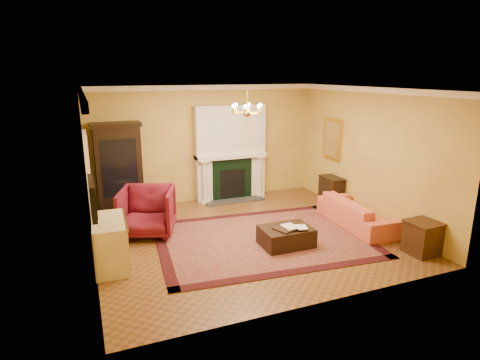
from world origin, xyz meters
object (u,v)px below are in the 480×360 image
wingback_armchair (147,209)px  coral_sofa (357,208)px  pedestal_table (129,206)px  commode (110,243)px  console_table (331,192)px  end_table (422,238)px  leather_ottoman (286,236)px  china_cabinet (119,170)px

wingback_armchair → coral_sofa: size_ratio=0.52×
pedestal_table → commode: 2.13m
pedestal_table → console_table: console_table is taller
commode → end_table: bearing=-14.4°
pedestal_table → leather_ottoman: bearing=-42.1°
console_table → wingback_armchair: bearing=-176.7°
china_cabinet → commode: size_ratio=1.82×
commode → leather_ottoman: bearing=-4.5°
end_table → leather_ottoman: 2.53m
commode → wingback_armchair: bearing=58.0°
end_table → leather_ottoman: bearing=150.3°
pedestal_table → coral_sofa: size_ratio=0.33×
end_table → pedestal_table: bearing=143.0°
end_table → console_table: bearing=88.9°
wingback_armchair → commode: wingback_armchair is taller
wingback_armchair → pedestal_table: size_ratio=1.58×
china_cabinet → pedestal_table: size_ratio=3.00×
console_table → leather_ottoman: size_ratio=0.73×
pedestal_table → commode: bearing=-105.1°
commode → coral_sofa: size_ratio=0.54×
pedestal_table → console_table: size_ratio=0.98×
commode → console_table: size_ratio=1.60×
pedestal_table → leather_ottoman: pedestal_table is taller
china_cabinet → leather_ottoman: china_cabinet is taller
pedestal_table → end_table: (4.90, -3.69, -0.10)m
china_cabinet → leather_ottoman: bearing=-50.5°
wingback_armchair → console_table: bearing=21.9°
china_cabinet → pedestal_table: 1.03m
wingback_armchair → commode: bearing=-104.8°
wingback_armchair → leather_ottoman: bearing=-14.2°
wingback_armchair → console_table: size_ratio=1.54×
commode → console_table: bearing=16.8°
pedestal_table → console_table: 5.00m
wingback_armchair → commode: (-0.84, -1.23, -0.12)m
commode → end_table: 5.69m
coral_sofa → pedestal_table: bearing=69.3°
wingback_armchair → console_table: 4.68m
china_cabinet → coral_sofa: bearing=-32.3°
end_table → coral_sofa: bearing=98.2°
commode → end_table: commode is taller
wingback_armchair → pedestal_table: bearing=128.5°
coral_sofa → leather_ottoman: coral_sofa is taller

